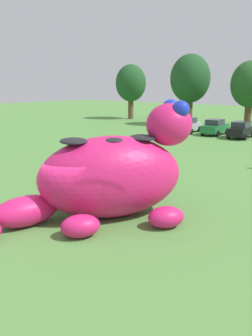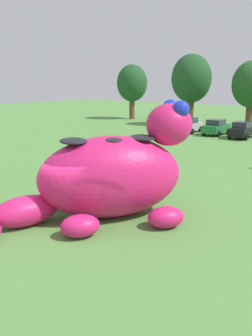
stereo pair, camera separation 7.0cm
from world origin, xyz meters
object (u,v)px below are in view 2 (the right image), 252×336
car_silver (189,125)px  car_black (242,130)px  giant_inflatable_creature (111,176)px  car_green (216,127)px

car_silver → car_black: (6.39, -0.31, 0.00)m
car_silver → car_black: 6.40m
car_silver → car_black: bearing=-2.8°
car_silver → giant_inflatable_creature: bearing=-67.2°
car_green → car_black: bearing=-9.1°
giant_inflatable_creature → car_green: (-7.52, 25.86, -0.93)m
car_silver → car_green: 3.25m
car_green → car_black: 3.18m
giant_inflatable_creature → car_black: size_ratio=2.25×
giant_inflatable_creature → car_silver: giant_inflatable_creature is taller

